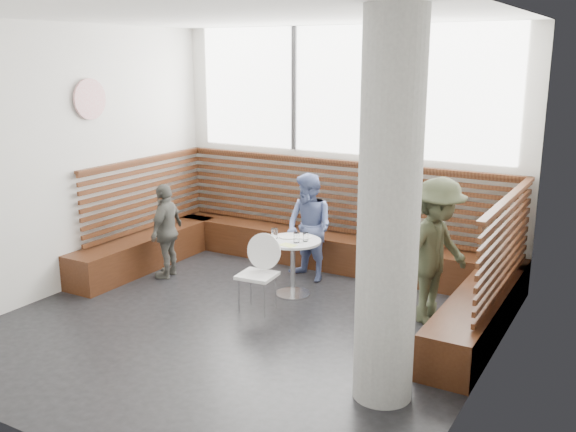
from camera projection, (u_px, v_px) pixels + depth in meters
The scene contains 15 objects.
room at pixel (239, 179), 6.50m from camera, with size 5.00×5.00×3.20m.
booth at pixel (318, 248), 8.27m from camera, with size 5.00×2.50×1.44m.
concrete_column at pixel (389, 214), 5.09m from camera, with size 0.50×0.50×3.20m, color gray.
wall_art at pixel (90, 99), 7.85m from camera, with size 0.50×0.50×0.03m, color white.
cafe_table at pixel (293, 256), 7.66m from camera, with size 0.67×0.67×0.69m.
cafe_chair at pixel (260, 267), 7.22m from camera, with size 0.42×0.41×0.87m.
adult_man at pixel (436, 252), 6.80m from camera, with size 1.03×0.59×1.60m, color #39402A.
child_back at pixel (309, 228), 8.16m from camera, with size 0.67×0.52×1.38m, color #5C6B9F.
child_left at pixel (167, 231), 8.29m from camera, with size 0.73×0.30×1.24m, color #5A5952.
plate_near at pixel (288, 237), 7.71m from camera, with size 0.22×0.22×0.02m, color white.
plate_far at pixel (304, 237), 7.71m from camera, with size 0.18×0.18×0.01m, color white.
glass_left at pixel (274, 233), 7.67m from camera, with size 0.08×0.08×0.12m, color white.
glass_mid at pixel (297, 238), 7.50m from camera, with size 0.07×0.07×0.12m, color white.
glass_right at pixel (306, 237), 7.55m from camera, with size 0.07×0.07×0.10m, color white.
menu_card at pixel (288, 245), 7.40m from camera, with size 0.18×0.13×0.00m, color #A5C64C.
Camera 1 is at (3.63, -5.28, 2.83)m, focal length 40.00 mm.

